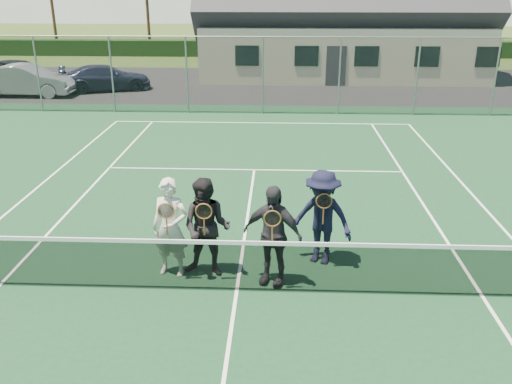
% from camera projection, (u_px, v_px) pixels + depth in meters
% --- Properties ---
extents(ground, '(220.00, 220.00, 0.00)m').
position_uv_depth(ground, '(267.00, 85.00, 27.86)').
color(ground, '#2E4418').
rests_on(ground, ground).
extents(court_surface, '(30.00, 30.00, 0.02)m').
position_uv_depth(court_surface, '(237.00, 291.00, 9.21)').
color(court_surface, '#14381E').
rests_on(court_surface, ground).
extents(tarmac_carpark, '(40.00, 12.00, 0.01)m').
position_uv_depth(tarmac_carpark, '(189.00, 85.00, 28.02)').
color(tarmac_carpark, black).
rests_on(tarmac_carpark, ground).
extents(hedge_row, '(40.00, 1.20, 1.10)m').
position_uv_depth(hedge_row, '(271.00, 48.00, 38.84)').
color(hedge_row, black).
rests_on(hedge_row, ground).
extents(car_a, '(4.48, 3.03, 1.42)m').
position_uv_depth(car_a, '(19.00, 73.00, 27.12)').
color(car_a, black).
rests_on(car_a, ground).
extents(car_b, '(4.35, 1.52, 1.43)m').
position_uv_depth(car_b, '(27.00, 80.00, 25.01)').
color(car_b, '#919499').
rests_on(car_b, ground).
extents(car_c, '(4.58, 3.10, 1.23)m').
position_uv_depth(car_c, '(106.00, 78.00, 26.32)').
color(car_c, '#1B1C36').
rests_on(car_c, ground).
extents(court_markings, '(11.03, 23.83, 0.01)m').
position_uv_depth(court_markings, '(237.00, 291.00, 9.21)').
color(court_markings, white).
rests_on(court_markings, court_surface).
extents(tennis_net, '(11.68, 0.08, 1.10)m').
position_uv_depth(tennis_net, '(236.00, 264.00, 9.02)').
color(tennis_net, slate).
rests_on(tennis_net, ground).
extents(perimeter_fence, '(30.07, 0.07, 3.02)m').
position_uv_depth(perimeter_fence, '(263.00, 76.00, 21.25)').
color(perimeter_fence, slate).
rests_on(perimeter_fence, ground).
extents(clubhouse, '(15.60, 8.20, 7.70)m').
position_uv_depth(clubhouse, '(341.00, 1.00, 29.98)').
color(clubhouse, beige).
rests_on(clubhouse, ground).
extents(player_a, '(0.73, 0.56, 1.80)m').
position_uv_depth(player_a, '(170.00, 228.00, 9.45)').
color(player_a, silver).
rests_on(player_a, court_surface).
extents(player_b, '(0.97, 0.81, 1.80)m').
position_uv_depth(player_b, '(207.00, 228.00, 9.44)').
color(player_b, black).
rests_on(player_b, court_surface).
extents(player_c, '(1.14, 0.78, 1.80)m').
position_uv_depth(player_c, '(272.00, 235.00, 9.16)').
color(player_c, '#26252A').
rests_on(player_c, court_surface).
extents(player_d, '(1.33, 1.09, 1.80)m').
position_uv_depth(player_d, '(322.00, 217.00, 9.87)').
color(player_d, black).
rests_on(player_d, court_surface).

